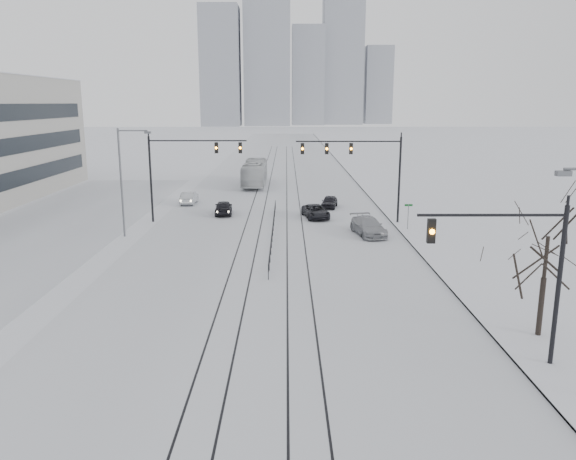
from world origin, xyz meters
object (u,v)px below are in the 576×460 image
(bare_tree, at_px, (547,247))
(sedan_nb_right, at_px, (368,227))
(box_truck, at_px, (255,173))
(sedan_sb_outer, at_px, (189,198))
(sedan_nb_far, at_px, (329,202))
(traffic_mast_near, at_px, (522,264))
(sedan_sb_inner, at_px, (224,208))
(sedan_nb_front, at_px, (316,212))

(bare_tree, xyz_separation_m, sedan_nb_right, (-5.10, 21.39, -3.74))
(sedan_nb_right, distance_m, box_truck, 31.46)
(sedan_sb_outer, height_order, sedan_nb_far, sedan_sb_outer)
(traffic_mast_near, bearing_deg, sedan_sb_inner, 115.55)
(traffic_mast_near, distance_m, sedan_sb_inner, 37.22)
(sedan_nb_front, bearing_deg, sedan_sb_outer, 139.62)
(sedan_sb_inner, distance_m, sedan_sb_outer, 7.62)
(box_truck, bearing_deg, traffic_mast_near, 105.16)
(traffic_mast_near, relative_size, sedan_nb_right, 1.36)
(sedan_nb_front, xyz_separation_m, box_truck, (-7.15, 22.13, 1.05))
(sedan_sb_outer, xyz_separation_m, box_truck, (6.53, 14.21, 1.00))
(bare_tree, relative_size, sedan_sb_inner, 1.45)
(bare_tree, distance_m, sedan_sb_outer, 43.29)
(traffic_mast_near, bearing_deg, sedan_nb_front, 102.10)
(sedan_nb_far, bearing_deg, sedan_nb_front, -95.75)
(sedan_sb_inner, xyz_separation_m, box_truck, (2.04, 20.37, 0.97))
(box_truck, bearing_deg, sedan_nb_front, 108.53)
(sedan_sb_outer, height_order, sedan_nb_right, sedan_nb_right)
(sedan_sb_outer, bearing_deg, sedan_nb_front, 150.58)
(bare_tree, height_order, box_truck, bare_tree)
(box_truck, bearing_deg, sedan_nb_far, 118.79)
(bare_tree, height_order, sedan_nb_right, bare_tree)
(bare_tree, xyz_separation_m, sedan_nb_far, (-7.45, 34.15, -3.86))
(bare_tree, relative_size, sedan_nb_right, 1.18)
(traffic_mast_near, xyz_separation_m, sedan_nb_right, (-2.69, 24.40, -3.81))
(sedan_sb_outer, bearing_deg, box_truck, -114.03)
(sedan_nb_far, bearing_deg, traffic_mast_near, -70.47)
(sedan_nb_front, xyz_separation_m, sedan_nb_right, (4.09, -7.24, 0.11))
(sedan_sb_outer, relative_size, sedan_nb_far, 1.12)
(bare_tree, bearing_deg, sedan_sb_outer, 122.03)
(traffic_mast_near, bearing_deg, box_truck, 104.52)
(traffic_mast_near, relative_size, box_truck, 0.58)
(sedan_nb_front, relative_size, sedan_nb_right, 0.88)
(sedan_nb_far, bearing_deg, box_truck, 129.97)
(bare_tree, distance_m, sedan_sb_inner, 35.72)
(sedan_nb_front, height_order, sedan_nb_right, sedan_nb_right)
(traffic_mast_near, relative_size, sedan_sb_outer, 1.69)
(bare_tree, xyz_separation_m, box_truck, (-16.34, 50.76, -2.80))
(sedan_nb_front, bearing_deg, sedan_nb_far, 62.13)
(sedan_sb_outer, xyz_separation_m, sedan_nb_right, (17.77, -15.16, 0.07))
(sedan_sb_inner, bearing_deg, bare_tree, 116.73)
(sedan_nb_far, bearing_deg, bare_tree, -65.88)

